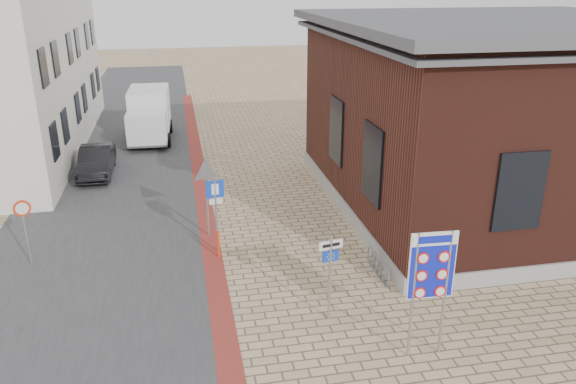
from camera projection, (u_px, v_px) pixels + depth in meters
name	position (u px, v px, depth m)	size (l,w,h in m)	color
ground	(306.00, 328.00, 13.85)	(120.00, 120.00, 0.00)	tan
road_strip	(122.00, 160.00, 26.57)	(7.00, 60.00, 0.02)	#38383A
curb_strip	(202.00, 191.00, 22.63)	(0.60, 40.00, 0.02)	maroon
brick_building	(502.00, 111.00, 20.64)	(13.00, 13.00, 6.80)	gray
townhouse_far	(28.00, 50.00, 32.32)	(7.40, 6.40, 8.30)	silver
bike_rack	(378.00, 266.00, 16.25)	(0.08, 1.80, 0.60)	slate
sedan	(96.00, 161.00, 24.35)	(1.32, 3.78, 1.25)	black
box_truck	(149.00, 115.00, 29.42)	(2.27, 5.04, 2.60)	slate
border_sign	(432.00, 268.00, 12.12)	(1.05, 0.10, 3.08)	gray
essen_sign	(330.00, 265.00, 13.69)	(0.63, 0.16, 2.33)	gray
parking_sign	(216.00, 203.00, 17.03)	(0.55, 0.11, 2.49)	gray
yield_sign	(206.00, 178.00, 18.03)	(0.93, 0.32, 2.69)	gray
speed_sign	(25.00, 223.00, 16.38)	(0.47, 0.20, 2.11)	gray
bollard	(218.00, 244.00, 17.16)	(0.08, 0.08, 0.91)	#FA330D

